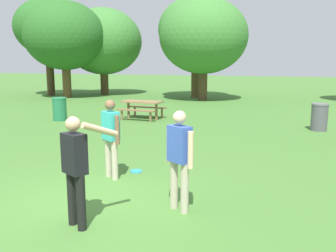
{
  "coord_description": "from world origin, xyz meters",
  "views": [
    {
      "loc": [
        3.19,
        -4.98,
        2.38
      ],
      "look_at": [
        0.62,
        2.4,
        1.0
      ],
      "focal_mm": 38.57,
      "sensor_mm": 36.0,
      "label": 1
    }
  ],
  "objects_px": {
    "person_bystander": "(76,163)",
    "tree_broad_center": "(65,36)",
    "trash_can_further_along": "(319,117)",
    "tree_back_left": "(203,36)",
    "trash_can_beside_table": "(60,109)",
    "frisbee": "(136,171)",
    "tree_tall_left": "(48,28)",
    "person_thrower": "(111,134)",
    "tree_far_right": "(103,42)",
    "picnic_table_far": "(142,106)",
    "tree_slender_mid": "(196,30)",
    "person_catcher": "(179,154)"
  },
  "relations": [
    {
      "from": "person_bystander",
      "to": "person_thrower",
      "type": "bearing_deg",
      "value": 105.5
    },
    {
      "from": "trash_can_beside_table",
      "to": "tree_slender_mid",
      "type": "bearing_deg",
      "value": 76.55
    },
    {
      "from": "person_catcher",
      "to": "tree_tall_left",
      "type": "xyz_separation_m",
      "value": [
        -15.13,
        16.81,
        3.87
      ]
    },
    {
      "from": "trash_can_further_along",
      "to": "tree_back_left",
      "type": "distance_m",
      "value": 11.32
    },
    {
      "from": "picnic_table_far",
      "to": "tree_broad_center",
      "type": "relative_size",
      "value": 0.28
    },
    {
      "from": "person_thrower",
      "to": "tree_back_left",
      "type": "distance_m",
      "value": 16.27
    },
    {
      "from": "picnic_table_far",
      "to": "tree_slender_mid",
      "type": "height_order",
      "value": "tree_slender_mid"
    },
    {
      "from": "person_thrower",
      "to": "tree_slender_mid",
      "type": "height_order",
      "value": "tree_slender_mid"
    },
    {
      "from": "person_catcher",
      "to": "frisbee",
      "type": "height_order",
      "value": "person_catcher"
    },
    {
      "from": "picnic_table_far",
      "to": "tree_far_right",
      "type": "bearing_deg",
      "value": 126.33
    },
    {
      "from": "person_bystander",
      "to": "trash_can_further_along",
      "type": "distance_m",
      "value": 10.11
    },
    {
      "from": "picnic_table_far",
      "to": "tree_slender_mid",
      "type": "distance_m",
      "value": 10.68
    },
    {
      "from": "person_thrower",
      "to": "trash_can_beside_table",
      "type": "height_order",
      "value": "person_thrower"
    },
    {
      "from": "tree_back_left",
      "to": "trash_can_further_along",
      "type": "bearing_deg",
      "value": -53.74
    },
    {
      "from": "person_thrower",
      "to": "tree_slender_mid",
      "type": "xyz_separation_m",
      "value": [
        -2.89,
        17.46,
        3.57
      ]
    },
    {
      "from": "tree_tall_left",
      "to": "tree_far_right",
      "type": "relative_size",
      "value": 1.09
    },
    {
      "from": "trash_can_further_along",
      "to": "tree_tall_left",
      "type": "relative_size",
      "value": 0.14
    },
    {
      "from": "person_bystander",
      "to": "tree_tall_left",
      "type": "bearing_deg",
      "value": 127.89
    },
    {
      "from": "tree_far_right",
      "to": "tree_slender_mid",
      "type": "relative_size",
      "value": 0.94
    },
    {
      "from": "trash_can_further_along",
      "to": "picnic_table_far",
      "type": "bearing_deg",
      "value": 176.92
    },
    {
      "from": "person_thrower",
      "to": "trash_can_beside_table",
      "type": "relative_size",
      "value": 1.71
    },
    {
      "from": "picnic_table_far",
      "to": "trash_can_further_along",
      "type": "bearing_deg",
      "value": -3.08
    },
    {
      "from": "tree_broad_center",
      "to": "tree_back_left",
      "type": "height_order",
      "value": "tree_broad_center"
    },
    {
      "from": "picnic_table_far",
      "to": "tree_far_right",
      "type": "height_order",
      "value": "tree_far_right"
    },
    {
      "from": "person_bystander",
      "to": "trash_can_further_along",
      "type": "height_order",
      "value": "person_bystander"
    },
    {
      "from": "tree_far_right",
      "to": "person_thrower",
      "type": "bearing_deg",
      "value": -60.52
    },
    {
      "from": "person_catcher",
      "to": "tree_back_left",
      "type": "xyz_separation_m",
      "value": [
        -3.81,
        16.99,
        3.02
      ]
    },
    {
      "from": "tree_far_right",
      "to": "tree_slender_mid",
      "type": "height_order",
      "value": "tree_slender_mid"
    },
    {
      "from": "picnic_table_far",
      "to": "tree_back_left",
      "type": "relative_size",
      "value": 0.28
    },
    {
      "from": "person_thrower",
      "to": "tree_broad_center",
      "type": "height_order",
      "value": "tree_broad_center"
    },
    {
      "from": "trash_can_further_along",
      "to": "tree_slender_mid",
      "type": "height_order",
      "value": "tree_slender_mid"
    },
    {
      "from": "person_thrower",
      "to": "tree_back_left",
      "type": "bearing_deg",
      "value": 97.13
    },
    {
      "from": "trash_can_beside_table",
      "to": "trash_can_further_along",
      "type": "relative_size",
      "value": 1.0
    },
    {
      "from": "person_thrower",
      "to": "tree_broad_center",
      "type": "distance_m",
      "value": 18.68
    },
    {
      "from": "frisbee",
      "to": "person_bystander",
      "type": "bearing_deg",
      "value": -83.64
    },
    {
      "from": "trash_can_further_along",
      "to": "tree_far_right",
      "type": "xyz_separation_m",
      "value": [
        -14.33,
        10.41,
        3.39
      ]
    },
    {
      "from": "person_thrower",
      "to": "person_catcher",
      "type": "distance_m",
      "value": 2.15
    },
    {
      "from": "person_catcher",
      "to": "tree_broad_center",
      "type": "relative_size",
      "value": 0.26
    },
    {
      "from": "frisbee",
      "to": "tree_broad_center",
      "type": "distance_m",
      "value": 18.61
    },
    {
      "from": "frisbee",
      "to": "tree_tall_left",
      "type": "distance_m",
      "value": 20.89
    },
    {
      "from": "trash_can_further_along",
      "to": "tree_back_left",
      "type": "relative_size",
      "value": 0.15
    },
    {
      "from": "frisbee",
      "to": "tree_far_right",
      "type": "bearing_deg",
      "value": 121.04
    },
    {
      "from": "person_thrower",
      "to": "frisbee",
      "type": "distance_m",
      "value": 1.13
    },
    {
      "from": "person_bystander",
      "to": "picnic_table_far",
      "type": "relative_size",
      "value": 0.92
    },
    {
      "from": "person_bystander",
      "to": "tree_broad_center",
      "type": "bearing_deg",
      "value": 125.04
    },
    {
      "from": "tree_broad_center",
      "to": "tree_tall_left",
      "type": "bearing_deg",
      "value": 153.37
    },
    {
      "from": "tree_tall_left",
      "to": "tree_slender_mid",
      "type": "relative_size",
      "value": 1.02
    },
    {
      "from": "frisbee",
      "to": "tree_slender_mid",
      "type": "height_order",
      "value": "tree_slender_mid"
    },
    {
      "from": "person_thrower",
      "to": "tree_slender_mid",
      "type": "bearing_deg",
      "value": 99.4
    },
    {
      "from": "person_bystander",
      "to": "tree_far_right",
      "type": "distance_m",
      "value": 22.6
    }
  ]
}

